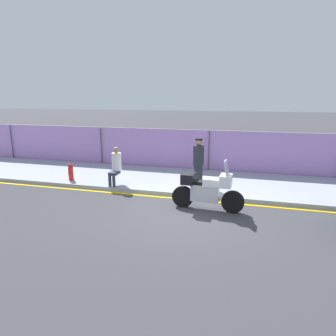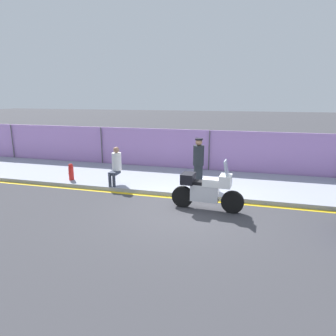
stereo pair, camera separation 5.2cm
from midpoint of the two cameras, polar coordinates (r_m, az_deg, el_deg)
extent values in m
plane|color=#38383D|center=(8.85, 3.49, -8.05)|extent=(120.00, 120.00, 0.00)
cube|color=#8E93A3|center=(11.45, 6.35, -2.68)|extent=(37.66, 3.49, 0.14)
cube|color=gold|center=(9.75, 4.66, -5.98)|extent=(37.66, 0.18, 0.01)
cube|color=#AD7FC6|center=(13.03, 7.70, 3.12)|extent=(35.78, 0.08, 1.84)
cylinder|color=#4C4C51|center=(17.40, -27.70, 4.30)|extent=(0.05, 0.05, 1.84)
cylinder|color=#4C4C51|center=(14.47, -12.71, 3.95)|extent=(0.05, 0.05, 1.84)
cylinder|color=#4C4C51|center=(12.93, 7.65, 3.04)|extent=(0.05, 0.05, 1.84)
cylinder|color=black|center=(8.76, 12.06, -6.33)|extent=(0.65, 0.18, 0.64)
cylinder|color=black|center=(9.01, 2.68, -5.45)|extent=(0.65, 0.18, 0.64)
cube|color=silver|center=(8.81, 6.87, -4.73)|extent=(0.83, 0.33, 0.50)
cube|color=white|center=(8.67, 8.26, -2.72)|extent=(0.54, 0.34, 0.22)
cube|color=black|center=(8.74, 6.35, -2.82)|extent=(0.61, 0.31, 0.10)
cube|color=white|center=(8.60, 10.80, -2.42)|extent=(0.35, 0.49, 0.34)
cube|color=silver|center=(8.50, 10.91, 0.05)|extent=(0.13, 0.43, 0.42)
cube|color=black|center=(8.80, 3.74, -1.96)|extent=(0.39, 0.52, 0.30)
cylinder|color=#1E2328|center=(10.81, 5.61, -1.31)|extent=(0.32, 0.32, 0.71)
cylinder|color=#1E2328|center=(10.65, 5.70, 2.40)|extent=(0.39, 0.39, 0.71)
sphere|color=#A37556|center=(10.57, 5.76, 4.92)|extent=(0.24, 0.24, 0.24)
cylinder|color=black|center=(10.56, 5.77, 5.47)|extent=(0.27, 0.27, 0.05)
cylinder|color=#2D3342|center=(10.73, -11.15, -2.35)|extent=(0.11, 0.11, 0.45)
cylinder|color=#2D3342|center=(10.67, -10.41, -2.41)|extent=(0.11, 0.11, 0.45)
cube|color=#2D3342|center=(10.83, -10.32, -0.93)|extent=(0.29, 0.45, 0.10)
cylinder|color=white|center=(10.95, -9.90, 1.22)|extent=(0.34, 0.34, 0.64)
sphere|color=#A37556|center=(10.87, -9.99, 3.41)|extent=(0.21, 0.21, 0.21)
cylinder|color=red|center=(11.95, -18.12, -1.01)|extent=(0.19, 0.19, 0.50)
sphere|color=red|center=(11.88, -18.23, 0.40)|extent=(0.17, 0.17, 0.17)
cylinder|color=red|center=(11.86, -18.40, -1.01)|extent=(0.06, 0.07, 0.06)
camera|label=1|loc=(0.03, -90.14, -0.03)|focal=32.00mm
camera|label=2|loc=(0.03, 89.86, 0.03)|focal=32.00mm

